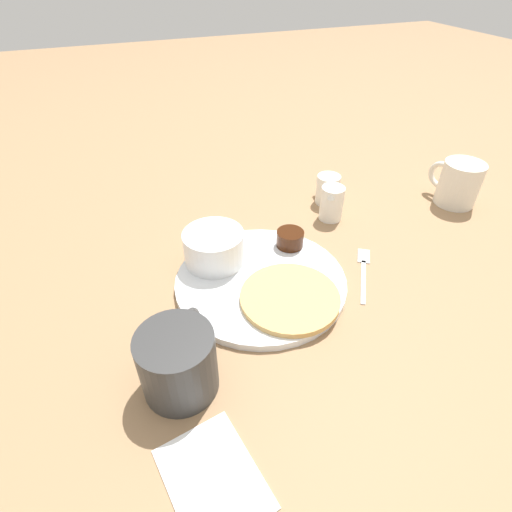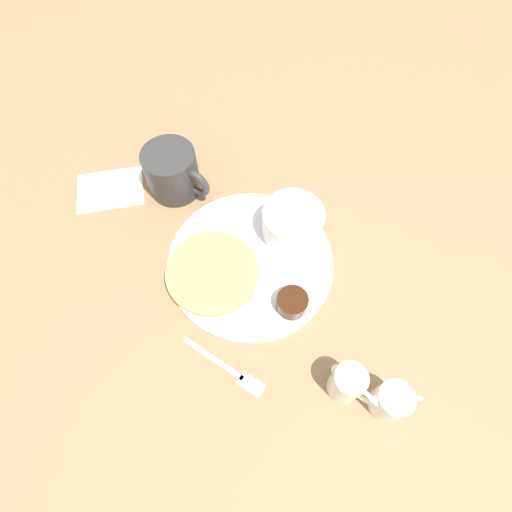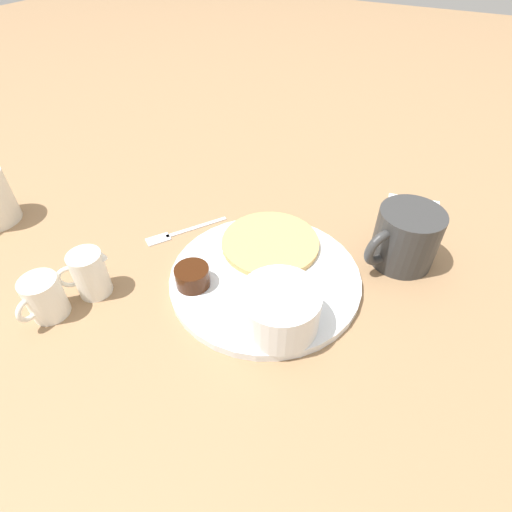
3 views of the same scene
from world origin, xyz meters
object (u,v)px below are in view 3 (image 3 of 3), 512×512
Objects in this scene: plate at (265,277)px; fork at (178,233)px; creamer_pitcher_far at (44,297)px; coffee_mug at (405,238)px; bowl at (280,308)px; creamer_pitcher_near at (89,274)px.

plate is 2.21× the size of fork.
creamer_pitcher_far is (0.18, -0.22, 0.02)m from plate.
coffee_mug is 0.95× the size of fork.
coffee_mug is at bearing 130.08° from creamer_pitcher_far.
bowl is 1.38× the size of creamer_pitcher_far.
bowl is at bearing 38.19° from plate.
creamer_pitcher_near is at bearing -76.59° from bowl.
creamer_pitcher_near is 0.16m from fork.
bowl is 0.30m from creamer_pitcher_far.
creamer_pitcher_near reaches higher than plate.
fork is (-0.21, 0.05, -0.03)m from creamer_pitcher_far.
plate is 2.32× the size of coffee_mug.
fork is at bearing 167.46° from creamer_pitcher_far.
fork is (-0.16, 0.02, -0.03)m from creamer_pitcher_near.
creamer_pitcher_near is at bearing -8.91° from fork.
bowl reaches higher than fork.
creamer_pitcher_near is (0.13, -0.20, 0.03)m from plate.
creamer_pitcher_near reaches higher than bowl.
coffee_mug is at bearing 126.40° from creamer_pitcher_near.
bowl is at bearing 67.10° from fork.
fork is (-0.03, -0.17, -0.00)m from plate.
plate is at bearing 81.05° from fork.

